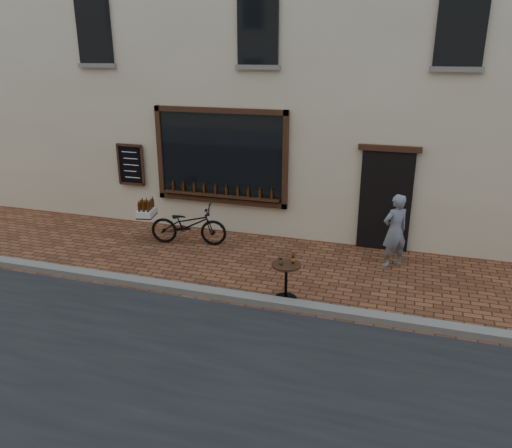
% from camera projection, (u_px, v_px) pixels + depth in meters
% --- Properties ---
extents(ground, '(90.00, 90.00, 0.00)m').
position_uv_depth(ground, '(253.00, 308.00, 8.59)').
color(ground, '#522C1A').
rests_on(ground, ground).
extents(kerb, '(90.00, 0.25, 0.12)m').
position_uv_depth(kerb, '(257.00, 300.00, 8.75)').
color(kerb, slate).
rests_on(kerb, ground).
extents(shop_building, '(28.00, 6.20, 10.00)m').
position_uv_depth(shop_building, '(330.00, 17.00, 12.78)').
color(shop_building, beige).
rests_on(shop_building, ground).
extents(cargo_bicycle, '(2.08, 0.91, 0.98)m').
position_uv_depth(cargo_bicycle, '(187.00, 224.00, 11.30)').
color(cargo_bicycle, black).
rests_on(cargo_bicycle, ground).
extents(bistro_table, '(0.52, 0.52, 0.90)m').
position_uv_depth(bistro_table, '(286.00, 274.00, 8.76)').
color(bistro_table, black).
rests_on(bistro_table, ground).
extents(pedestrian, '(0.67, 0.63, 1.53)m').
position_uv_depth(pedestrian, '(395.00, 231.00, 10.01)').
color(pedestrian, slate).
rests_on(pedestrian, ground).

